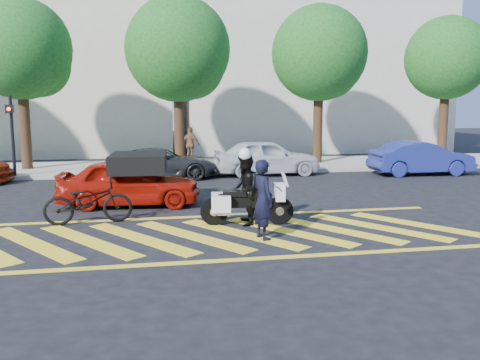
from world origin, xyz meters
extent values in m
plane|color=black|center=(0.00, 0.00, 0.00)|extent=(90.00, 90.00, 0.00)
cube|color=#9E998E|center=(0.00, 12.00, 0.07)|extent=(60.00, 5.00, 0.15)
cube|color=yellow|center=(-3.90, 0.00, 0.00)|extent=(2.43, 3.21, 0.01)
cube|color=yellow|center=(-2.80, 0.00, 0.00)|extent=(2.43, 3.21, 0.01)
cube|color=yellow|center=(-1.70, 0.00, 0.00)|extent=(2.43, 3.21, 0.01)
cube|color=yellow|center=(-0.60, 0.00, 0.00)|extent=(2.43, 3.21, 0.01)
cube|color=yellow|center=(0.50, 0.00, 0.00)|extent=(2.43, 3.21, 0.01)
cube|color=yellow|center=(1.60, 0.00, 0.00)|extent=(2.43, 3.21, 0.01)
cube|color=yellow|center=(2.70, 0.00, 0.00)|extent=(2.43, 3.21, 0.01)
cube|color=yellow|center=(3.80, 0.00, 0.00)|extent=(2.43, 3.21, 0.01)
cube|color=yellow|center=(4.90, 0.00, 0.00)|extent=(2.43, 3.21, 0.01)
cube|color=yellow|center=(0.00, -1.90, 0.00)|extent=(12.00, 0.20, 0.01)
cube|color=yellow|center=(0.00, 1.90, 0.00)|extent=(12.00, 0.20, 0.01)
cube|color=beige|center=(-8.00, 21.00, 5.00)|extent=(16.00, 8.00, 10.00)
cube|color=beige|center=(9.00, 21.00, 5.50)|extent=(16.00, 8.00, 11.00)
cylinder|color=black|center=(-6.50, 12.00, 2.00)|extent=(0.44, 0.44, 4.00)
sphere|color=#144D1C|center=(-6.50, 12.00, 5.16)|extent=(4.20, 4.20, 4.20)
sphere|color=#144D1C|center=(-5.90, 12.30, 4.53)|extent=(2.73, 2.73, 2.73)
cylinder|color=black|center=(0.00, 12.00, 2.00)|extent=(0.44, 0.44, 4.00)
sphere|color=#144D1C|center=(0.00, 12.00, 5.26)|extent=(4.60, 4.60, 4.60)
sphere|color=#144D1C|center=(0.60, 12.30, 4.58)|extent=(2.99, 2.99, 2.99)
cylinder|color=black|center=(6.50, 12.00, 2.00)|extent=(0.44, 0.44, 4.00)
sphere|color=#144D1C|center=(6.50, 12.00, 5.21)|extent=(4.40, 4.40, 4.40)
sphere|color=#144D1C|center=(7.10, 12.30, 4.55)|extent=(2.86, 2.86, 2.86)
cylinder|color=black|center=(13.00, 12.00, 2.00)|extent=(0.44, 0.44, 4.00)
sphere|color=#144D1C|center=(13.00, 12.00, 5.10)|extent=(4.00, 4.00, 4.00)
sphere|color=#144D1C|center=(13.60, 12.30, 4.50)|extent=(2.60, 2.60, 2.60)
cylinder|color=black|center=(-6.50, 9.80, 1.60)|extent=(0.12, 0.12, 3.20)
cube|color=black|center=(-6.50, 9.60, 2.70)|extent=(0.28, 0.18, 0.32)
sphere|color=#FF260C|center=(-6.50, 9.50, 2.70)|extent=(0.14, 0.14, 0.14)
imported|color=black|center=(0.89, -0.52, 0.86)|extent=(0.56, 0.71, 1.72)
imported|color=black|center=(-2.94, 1.65, 0.55)|extent=(2.15, 0.97, 1.09)
cylinder|color=black|center=(0.03, 0.93, 0.33)|extent=(0.68, 0.23, 0.67)
cylinder|color=silver|center=(0.03, 0.93, 0.33)|extent=(0.22, 0.19, 0.20)
cylinder|color=black|center=(1.59, 0.73, 0.33)|extent=(0.68, 0.23, 0.67)
cylinder|color=silver|center=(1.59, 0.73, 0.33)|extent=(0.22, 0.19, 0.20)
cube|color=black|center=(0.76, 0.84, 0.59)|extent=(1.29, 0.43, 0.30)
cube|color=black|center=(1.06, 0.80, 0.79)|extent=(0.49, 0.36, 0.22)
cube|color=black|center=(0.51, 0.87, 0.77)|extent=(0.60, 0.41, 0.12)
cube|color=silver|center=(1.59, 0.73, 0.79)|extent=(0.28, 0.45, 0.40)
cube|color=silver|center=(0.23, 1.17, 0.56)|extent=(0.47, 0.24, 0.38)
cube|color=silver|center=(0.16, 0.65, 0.56)|extent=(0.47, 0.24, 0.38)
imported|color=black|center=(0.76, 0.83, 0.86)|extent=(0.75, 0.91, 1.71)
imported|color=#9C1107|center=(-2.02, 3.71, 0.68)|extent=(4.09, 1.89, 1.36)
imported|color=black|center=(-0.90, 9.02, 0.60)|extent=(4.31, 2.02, 1.19)
imported|color=silver|center=(3.34, 9.20, 0.74)|extent=(4.38, 1.91, 1.47)
imported|color=navy|center=(9.60, 8.08, 0.69)|extent=(4.22, 1.60, 1.38)
imported|color=brown|center=(0.63, 13.39, 0.98)|extent=(1.03, 0.88, 1.65)
camera|label=1|loc=(-1.59, -10.88, 2.87)|focal=38.00mm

